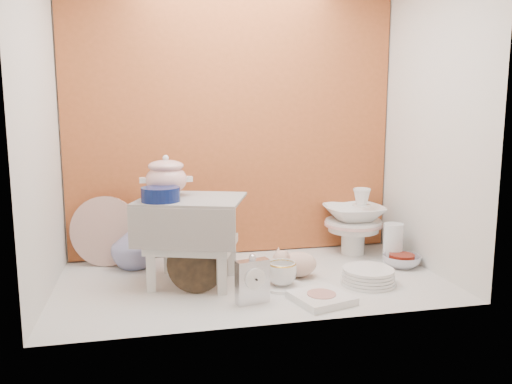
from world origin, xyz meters
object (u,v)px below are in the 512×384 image
soup_tureen (166,175)px  crystal_bowl (402,261)px  plush_pig (298,264)px  step_stool (192,241)px  gold_rim_teacup (282,273)px  floral_platter (105,231)px  blue_white_vase (134,245)px  porcelain_tower (353,221)px  dinner_plate_stack (368,276)px  mantel_clock (252,279)px

soup_tureen → crystal_bowl: soup_tureen is taller
soup_tureen → plush_pig: 0.75m
step_stool → gold_rim_teacup: bearing=-3.0°
floral_platter → crystal_bowl: bearing=-13.3°
blue_white_vase → porcelain_tower: porcelain_tower is taller
plush_pig → dinner_plate_stack: plush_pig is taller
soup_tureen → blue_white_vase: size_ratio=0.97×
soup_tureen → floral_platter: bearing=136.9°
soup_tureen → porcelain_tower: 1.10m
plush_pig → crystal_bowl: (0.57, 0.05, -0.04)m
step_stool → dinner_plate_stack: (0.79, -0.19, -0.16)m
step_stool → crystal_bowl: size_ratio=2.38×
soup_tureen → gold_rim_teacup: (0.49, -0.23, -0.43)m
floral_platter → plush_pig: 1.00m
dinner_plate_stack → floral_platter: bearing=155.2°
step_stool → gold_rim_teacup: (0.39, -0.16, -0.13)m
porcelain_tower → floral_platter: bearing=177.1°
soup_tureen → gold_rim_teacup: bearing=-25.0°
porcelain_tower → crystal_bowl: bearing=-62.6°
step_stool → plush_pig: step_stool is taller
blue_white_vase → gold_rim_teacup: bearing=-34.3°
gold_rim_teacup → porcelain_tower: (0.54, 0.45, 0.12)m
plush_pig → blue_white_vase: bearing=174.5°
floral_platter → gold_rim_teacup: bearing=-32.9°
floral_platter → dinner_plate_stack: size_ratio=1.45×
plush_pig → gold_rim_teacup: (-0.11, -0.12, -0.00)m
mantel_clock → plush_pig: (0.28, 0.27, -0.03)m
blue_white_vase → plush_pig: 0.84m
step_stool → dinner_plate_stack: step_stool is taller
blue_white_vase → plush_pig: (0.77, -0.33, -0.05)m
soup_tureen → porcelain_tower: size_ratio=0.62×
plush_pig → mantel_clock: bearing=-118.5°
soup_tureen → blue_white_vase: bearing=126.8°
floral_platter → plush_pig: floral_platter is taller
mantel_clock → gold_rim_teacup: bearing=29.0°
gold_rim_teacup → dinner_plate_stack: 0.41m
dinner_plate_stack → porcelain_tower: 0.53m
dinner_plate_stack → porcelain_tower: porcelain_tower is taller
step_stool → soup_tureen: (-0.11, 0.08, 0.30)m
floral_platter → mantel_clock: floral_platter is taller
mantel_clock → dinner_plate_stack: size_ratio=0.82×
step_stool → mantel_clock: step_stool is taller
dinner_plate_stack → gold_rim_teacup: bearing=174.4°
porcelain_tower → gold_rim_teacup: bearing=-140.1°
crystal_bowl → mantel_clock: bearing=-159.6°
plush_pig → floral_platter: bearing=174.2°
floral_platter → dinner_plate_stack: 1.33m
soup_tureen → dinner_plate_stack: (0.90, -0.27, -0.46)m
step_stool → mantel_clock: 0.39m
soup_tureen → mantel_clock: soup_tureen is taller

